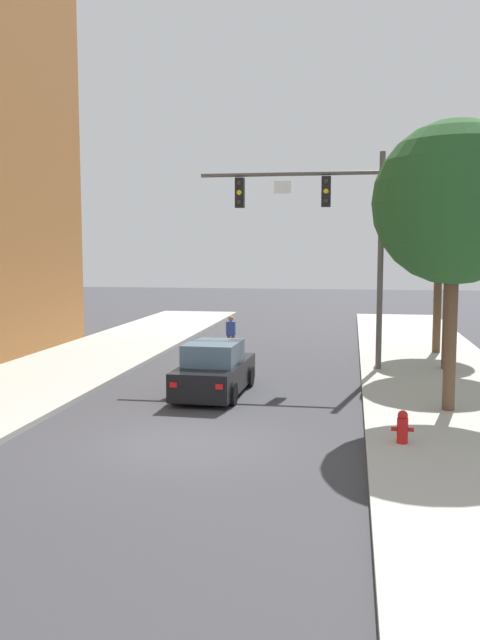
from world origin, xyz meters
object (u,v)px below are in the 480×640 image
Objects in this scene: traffic_signal_mast at (328,220)px; pedestrian_crossing_road at (231,334)px; car_lead_black at (214,371)px; street_tree_second at (450,222)px; fire_hydrant at (403,427)px; street_tree_nearest at (455,203)px; street_tree_third at (440,232)px.

traffic_signal_mast is 6.62m from pedestrian_crossing_road.
car_lead_black is at bearing -125.64° from traffic_signal_mast.
car_lead_black is 9.87m from street_tree_second.
fire_hydrant is 10.94m from street_tree_second.
pedestrian_crossing_road is 0.23× the size of street_tree_second.
traffic_signal_mast is 4.57× the size of pedestrian_crossing_road.
pedestrian_crossing_road is 12.35m from street_tree_nearest.
pedestrian_crossing_road is 9.56m from street_tree_second.
pedestrian_crossing_road is at bearing -170.84° from street_tree_third.
pedestrian_crossing_road is at bearing 163.10° from street_tree_second.
street_tree_second is at bearing 83.03° from street_tree_nearest.
street_tree_nearest reaches higher than fire_hydrant.
car_lead_black is 0.60× the size of street_tree_second.
street_tree_second reaches higher than fire_hydrant.
fire_hydrant is at bearing -99.72° from street_tree_third.
traffic_signal_mast is 1.13× the size of street_tree_third.
pedestrian_crossing_road is at bearing 116.27° from fire_hydrant.
fire_hydrant is at bearing -113.10° from street_tree_nearest.
traffic_signal_mast reaches higher than street_tree_nearest.
traffic_signal_mast is 1.01× the size of street_tree_nearest.
car_lead_black reaches higher than fire_hydrant.
car_lead_black is (-3.16, -4.41, -4.61)m from traffic_signal_mast.
traffic_signal_mast reaches higher than car_lead_black.
street_tree_second is at bearing 33.40° from car_lead_black.
fire_hydrant is 14.35m from street_tree_third.
traffic_signal_mast reaches higher than street_tree_third.
car_lead_black is 7.03m from fire_hydrant.
traffic_signal_mast reaches higher than pedestrian_crossing_road.
street_tree_third is at bearing 80.28° from fire_hydrant.
street_tree_third is (7.44, 8.63, 4.30)m from car_lead_black.
street_tree_second is at bearing -16.90° from pedestrian_crossing_road.
traffic_signal_mast is at bearing 54.36° from car_lead_black.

